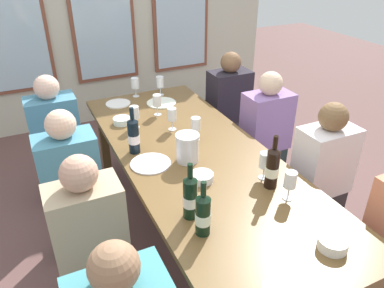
{
  "coord_description": "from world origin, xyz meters",
  "views": [
    {
      "loc": [
        -0.95,
        -1.92,
        2.03
      ],
      "look_at": [
        0.0,
        0.08,
        0.79
      ],
      "focal_mm": 35.09,
      "sensor_mm": 36.0,
      "label": 1
    }
  ],
  "objects_px": {
    "wine_bottle_2": "(134,135)",
    "seated_person_6": "(73,190)",
    "wine_glass_4": "(135,114)",
    "white_plate_2": "(161,103)",
    "dining_table": "(197,164)",
    "wine_bottle_3": "(272,168)",
    "wine_glass_0": "(157,101)",
    "seated_person_5": "(228,112)",
    "seated_person_3": "(321,180)",
    "wine_bottle_0": "(190,197)",
    "seated_person_4": "(58,143)",
    "tasting_bowl_2": "(202,177)",
    "wine_glass_5": "(135,84)",
    "wine_glass_3": "(290,180)",
    "wine_glass_7": "(172,115)",
    "seated_person_2": "(92,247)",
    "tasting_bowl_3": "(122,121)",
    "white_plate_1": "(118,104)",
    "seated_person_7": "(265,139)",
    "tasting_bowl_0": "(333,243)",
    "wine_glass_2": "(196,125)",
    "white_plate_0": "(151,164)",
    "wine_glass_1": "(160,82)",
    "wine_bottle_1": "(203,214)",
    "metal_pitcher": "(187,148)",
    "wine_glass_6": "(265,161)"
  },
  "relations": [
    {
      "from": "seated_person_2",
      "to": "wine_bottle_1",
      "type": "bearing_deg",
      "value": -35.95
    },
    {
      "from": "seated_person_2",
      "to": "seated_person_6",
      "type": "xyz_separation_m",
      "value": [
        0.0,
        0.59,
        0.0
      ]
    },
    {
      "from": "wine_bottle_1",
      "to": "wine_bottle_2",
      "type": "bearing_deg",
      "value": 93.88
    },
    {
      "from": "seated_person_4",
      "to": "seated_person_5",
      "type": "distance_m",
      "value": 1.59
    },
    {
      "from": "wine_glass_0",
      "to": "seated_person_5",
      "type": "relative_size",
      "value": 0.16
    },
    {
      "from": "white_plate_1",
      "to": "seated_person_7",
      "type": "distance_m",
      "value": 1.3
    },
    {
      "from": "tasting_bowl_3",
      "to": "wine_glass_7",
      "type": "xyz_separation_m",
      "value": [
        0.32,
        -0.26,
        0.1
      ]
    },
    {
      "from": "tasting_bowl_3",
      "to": "seated_person_5",
      "type": "height_order",
      "value": "seated_person_5"
    },
    {
      "from": "dining_table",
      "to": "wine_bottle_3",
      "type": "bearing_deg",
      "value": -64.42
    },
    {
      "from": "wine_bottle_0",
      "to": "wine_bottle_1",
      "type": "xyz_separation_m",
      "value": [
        0.0,
        -0.14,
        -0.01
      ]
    },
    {
      "from": "tasting_bowl_2",
      "to": "wine_glass_4",
      "type": "bearing_deg",
      "value": 99.48
    },
    {
      "from": "dining_table",
      "to": "wine_bottle_1",
      "type": "relative_size",
      "value": 8.28
    },
    {
      "from": "tasting_bowl_3",
      "to": "wine_bottle_1",
      "type": "bearing_deg",
      "value": -89.22
    },
    {
      "from": "seated_person_7",
      "to": "metal_pitcher",
      "type": "bearing_deg",
      "value": -158.15
    },
    {
      "from": "tasting_bowl_2",
      "to": "tasting_bowl_3",
      "type": "distance_m",
      "value": 0.98
    },
    {
      "from": "wine_glass_0",
      "to": "seated_person_3",
      "type": "xyz_separation_m",
      "value": [
        0.8,
        -1.07,
        -0.34
      ]
    },
    {
      "from": "wine_bottle_3",
      "to": "wine_glass_4",
      "type": "height_order",
      "value": "wine_bottle_3"
    },
    {
      "from": "wine_bottle_2",
      "to": "seated_person_3",
      "type": "bearing_deg",
      "value": -26.5
    },
    {
      "from": "wine_bottle_0",
      "to": "wine_glass_4",
      "type": "distance_m",
      "value": 1.12
    },
    {
      "from": "wine_glass_1",
      "to": "wine_glass_3",
      "type": "height_order",
      "value": "same"
    },
    {
      "from": "tasting_bowl_2",
      "to": "seated_person_5",
      "type": "bearing_deg",
      "value": 53.45
    },
    {
      "from": "seated_person_5",
      "to": "seated_person_6",
      "type": "bearing_deg",
      "value": -157.57
    },
    {
      "from": "seated_person_6",
      "to": "wine_bottle_0",
      "type": "bearing_deg",
      "value": -58.7
    },
    {
      "from": "white_plate_2",
      "to": "wine_glass_7",
      "type": "distance_m",
      "value": 0.53
    },
    {
      "from": "white_plate_2",
      "to": "tasting_bowl_0",
      "type": "height_order",
      "value": "tasting_bowl_0"
    },
    {
      "from": "wine_bottle_1",
      "to": "wine_glass_3",
      "type": "distance_m",
      "value": 0.56
    },
    {
      "from": "white_plate_0",
      "to": "white_plate_2",
      "type": "height_order",
      "value": "same"
    },
    {
      "from": "seated_person_4",
      "to": "seated_person_2",
      "type": "bearing_deg",
      "value": -90.0
    },
    {
      "from": "white_plate_2",
      "to": "wine_glass_3",
      "type": "relative_size",
      "value": 1.46
    },
    {
      "from": "wine_glass_2",
      "to": "seated_person_2",
      "type": "bearing_deg",
      "value": -149.59
    },
    {
      "from": "tasting_bowl_0",
      "to": "seated_person_4",
      "type": "height_order",
      "value": "seated_person_4"
    },
    {
      "from": "wine_bottle_2",
      "to": "seated_person_6",
      "type": "height_order",
      "value": "seated_person_6"
    },
    {
      "from": "wine_glass_0",
      "to": "wine_glass_4",
      "type": "distance_m",
      "value": 0.28
    },
    {
      "from": "wine_glass_4",
      "to": "white_plate_2",
      "type": "bearing_deg",
      "value": 45.4
    },
    {
      "from": "wine_bottle_0",
      "to": "tasting_bowl_0",
      "type": "xyz_separation_m",
      "value": [
        0.51,
        -0.49,
        -0.1
      ]
    },
    {
      "from": "wine_glass_7",
      "to": "seated_person_6",
      "type": "xyz_separation_m",
      "value": [
        -0.8,
        -0.15,
        -0.34
      ]
    },
    {
      "from": "wine_glass_3",
      "to": "tasting_bowl_2",
      "type": "bearing_deg",
      "value": 134.58
    },
    {
      "from": "wine_glass_7",
      "to": "seated_person_2",
      "type": "bearing_deg",
      "value": -137.09
    },
    {
      "from": "wine_bottle_3",
      "to": "tasting_bowl_2",
      "type": "height_order",
      "value": "wine_bottle_3"
    },
    {
      "from": "wine_glass_6",
      "to": "seated_person_2",
      "type": "bearing_deg",
      "value": 175.0
    },
    {
      "from": "wine_glass_2",
      "to": "seated_person_7",
      "type": "distance_m",
      "value": 0.79
    },
    {
      "from": "tasting_bowl_2",
      "to": "wine_bottle_0",
      "type": "bearing_deg",
      "value": -127.24
    },
    {
      "from": "metal_pitcher",
      "to": "seated_person_2",
      "type": "height_order",
      "value": "seated_person_2"
    },
    {
      "from": "wine_bottle_2",
      "to": "wine_glass_7",
      "type": "bearing_deg",
      "value": 29.18
    },
    {
      "from": "white_plate_0",
      "to": "wine_glass_1",
      "type": "height_order",
      "value": "wine_glass_1"
    },
    {
      "from": "wine_glass_5",
      "to": "seated_person_5",
      "type": "relative_size",
      "value": 0.16
    },
    {
      "from": "dining_table",
      "to": "seated_person_4",
      "type": "distance_m",
      "value": 1.28
    },
    {
      "from": "metal_pitcher",
      "to": "tasting_bowl_0",
      "type": "bearing_deg",
      "value": -73.86
    },
    {
      "from": "white_plate_2",
      "to": "wine_glass_3",
      "type": "bearing_deg",
      "value": -84.52
    },
    {
      "from": "wine_bottle_1",
      "to": "wine_bottle_2",
      "type": "relative_size",
      "value": 0.93
    }
  ]
}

